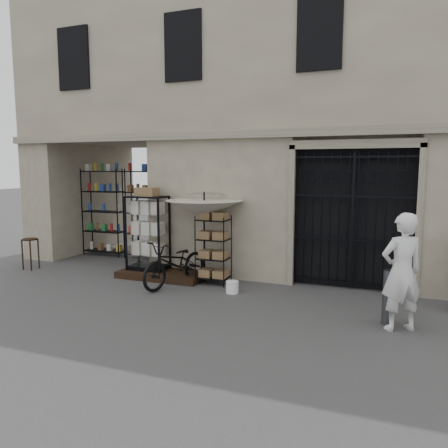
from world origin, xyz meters
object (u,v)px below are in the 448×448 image
at_px(display_cabinet, 148,237).
at_px(wooden_stool, 31,253).
at_px(white_bucket, 232,287).
at_px(steel_bollard, 388,297).
at_px(market_umbrella, 204,204).
at_px(bicycle, 176,285).
at_px(wire_rack, 213,251).
at_px(shopkeeper, 398,330).

bearing_deg(display_cabinet, wooden_stool, 173.07).
relative_size(white_bucket, steel_bollard, 0.28).
xyz_separation_m(market_umbrella, white_bucket, (0.88, -0.61, -1.61)).
distance_m(bicycle, wooden_stool, 4.12).
relative_size(display_cabinet, wire_rack, 1.25).
relative_size(wire_rack, wooden_stool, 1.93).
height_order(steel_bollard, shopkeeper, steel_bollard).
relative_size(bicycle, shopkeeper, 1.02).
relative_size(bicycle, steel_bollard, 2.09).
distance_m(market_umbrella, steel_bollard, 4.27).
xyz_separation_m(bicycle, wooden_stool, (-4.10, 0.05, 0.41)).
height_order(wire_rack, shopkeeper, wire_rack).
distance_m(market_umbrella, bicycle, 1.87).
height_order(display_cabinet, market_umbrella, market_umbrella).
height_order(wire_rack, bicycle, wire_rack).
bearing_deg(wire_rack, steel_bollard, -37.23).
relative_size(market_umbrella, white_bucket, 9.47).
xyz_separation_m(white_bucket, steel_bollard, (2.96, -0.76, 0.33)).
bearing_deg(wooden_stool, steel_bollard, -6.17).
bearing_deg(steel_bollard, bicycle, 168.76).
bearing_deg(white_bucket, wire_rack, 140.13).
bearing_deg(bicycle, wooden_stool, -165.53).
xyz_separation_m(display_cabinet, steel_bollard, (5.29, -1.40, -0.48)).
distance_m(wire_rack, bicycle, 1.10).
bearing_deg(wire_rack, wooden_stool, 166.98).
xyz_separation_m(steel_bollard, shopkeeper, (0.18, -0.19, -0.45)).
bearing_deg(bicycle, white_bucket, 11.26).
xyz_separation_m(wire_rack, white_bucket, (0.63, -0.52, -0.61)).
height_order(white_bucket, wooden_stool, wooden_stool).
distance_m(bicycle, shopkeeper, 4.59).
distance_m(display_cabinet, shopkeeper, 5.78).
height_order(white_bucket, bicycle, bicycle).
height_order(market_umbrella, bicycle, market_umbrella).
relative_size(wire_rack, steel_bollard, 1.67).
xyz_separation_m(wire_rack, market_umbrella, (-0.25, 0.09, 1.00)).
height_order(display_cabinet, bicycle, display_cabinet).
bearing_deg(white_bucket, steel_bollard, -14.41).
bearing_deg(steel_bollard, wire_rack, 160.29).
bearing_deg(market_umbrella, wooden_stool, -174.18).
distance_m(market_umbrella, wooden_stool, 4.76).
xyz_separation_m(wooden_stool, steel_bollard, (8.39, -0.91, 0.04)).
height_order(white_bucket, steel_bollard, steel_bollard).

